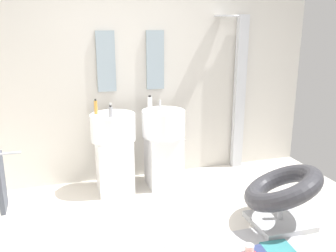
% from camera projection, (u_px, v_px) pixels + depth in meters
% --- Properties ---
extents(ground_plane, '(4.80, 3.60, 0.04)m').
position_uv_depth(ground_plane, '(170.00, 244.00, 3.35)').
color(ground_plane, silver).
extents(rear_partition, '(4.80, 0.10, 2.60)m').
position_uv_depth(rear_partition, '(130.00, 77.00, 4.51)').
color(rear_partition, beige).
rests_on(rear_partition, ground_plane).
extents(pedestal_sink_left, '(0.51, 0.51, 1.05)m').
position_uv_depth(pedestal_sink_left, '(114.00, 149.00, 4.25)').
color(pedestal_sink_left, white).
rests_on(pedestal_sink_left, ground_plane).
extents(pedestal_sink_right, '(0.51, 0.51, 1.05)m').
position_uv_depth(pedestal_sink_right, '(164.00, 144.00, 4.42)').
color(pedestal_sink_right, white).
rests_on(pedestal_sink_right, ground_plane).
extents(vanity_mirror_left, '(0.22, 0.03, 0.71)m').
position_uv_depth(vanity_mirror_left, '(106.00, 62.00, 4.31)').
color(vanity_mirror_left, '#8C9EA8').
extents(vanity_mirror_right, '(0.22, 0.03, 0.71)m').
position_uv_depth(vanity_mirror_right, '(155.00, 60.00, 4.48)').
color(vanity_mirror_right, '#8C9EA8').
extents(shower_column, '(0.49, 0.24, 2.05)m').
position_uv_depth(shower_column, '(239.00, 90.00, 4.87)').
color(shower_column, '#B7BABF').
rests_on(shower_column, ground_plane).
extents(lounge_chair, '(1.09, 1.09, 0.65)m').
position_uv_depth(lounge_chair, '(282.00, 192.00, 3.56)').
color(lounge_chair, '#B7BABF').
rests_on(lounge_chair, ground_plane).
extents(area_rug, '(1.29, 0.61, 0.01)m').
position_uv_depth(area_rug, '(243.00, 251.00, 3.21)').
color(area_rug, '#B2B2B7').
rests_on(area_rug, ground_plane).
extents(magazine_teal, '(0.27, 0.22, 0.02)m').
position_uv_depth(magazine_teal, '(277.00, 248.00, 3.23)').
color(magazine_teal, teal).
rests_on(magazine_teal, area_rug).
extents(magazine_navy, '(0.27, 0.21, 0.02)m').
position_uv_depth(magazine_navy, '(265.00, 250.00, 3.21)').
color(magazine_navy, navy).
rests_on(magazine_navy, area_rug).
extents(coffee_mug, '(0.08, 0.08, 0.09)m').
position_uv_depth(coffee_mug, '(249.00, 249.00, 3.15)').
color(coffee_mug, white).
rests_on(coffee_mug, area_rug).
extents(soap_bottle_amber, '(0.04, 0.04, 0.17)m').
position_uv_depth(soap_bottle_amber, '(96.00, 107.00, 4.12)').
color(soap_bottle_amber, '#C68C38').
rests_on(soap_bottle_amber, pedestal_sink_left).
extents(soap_bottle_white, '(0.05, 0.05, 0.18)m').
position_uv_depth(soap_bottle_white, '(150.00, 104.00, 4.28)').
color(soap_bottle_white, white).
rests_on(soap_bottle_white, pedestal_sink_right).
extents(soap_bottle_grey, '(0.04, 0.04, 0.13)m').
position_uv_depth(soap_bottle_grey, '(111.00, 112.00, 3.99)').
color(soap_bottle_grey, '#99999E').
rests_on(soap_bottle_grey, pedestal_sink_left).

